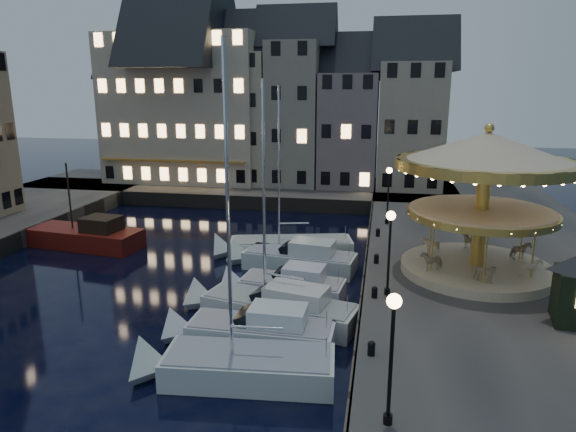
% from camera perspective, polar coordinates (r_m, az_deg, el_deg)
% --- Properties ---
extents(ground, '(160.00, 160.00, 0.00)m').
position_cam_1_polar(ground, '(26.15, -5.46, -11.00)').
color(ground, black).
rests_on(ground, ground).
extents(quay_east, '(16.00, 56.00, 1.30)m').
position_cam_1_polar(quay_east, '(31.41, 23.44, -6.47)').
color(quay_east, '#474442').
rests_on(quay_east, ground).
extents(quay_north, '(44.00, 12.00, 1.30)m').
position_cam_1_polar(quay_north, '(53.82, -5.55, 2.94)').
color(quay_north, '#474442').
rests_on(quay_north, ground).
extents(quaywall_e, '(0.15, 44.00, 1.30)m').
position_cam_1_polar(quaywall_e, '(30.56, 8.61, -5.97)').
color(quaywall_e, '#47423A').
rests_on(quaywall_e, ground).
extents(quaywall_n, '(48.00, 0.15, 1.30)m').
position_cam_1_polar(quaywall_n, '(47.64, -5.21, 1.47)').
color(quaywall_n, '#47423A').
rests_on(quaywall_n, ground).
extents(streetlamp_a, '(0.44, 0.44, 4.17)m').
position_cam_1_polar(streetlamp_a, '(15.44, 11.49, -13.45)').
color(streetlamp_a, black).
rests_on(streetlamp_a, quay_east).
extents(streetlamp_b, '(0.44, 0.44, 4.17)m').
position_cam_1_polar(streetlamp_b, '(24.75, 11.24, -2.73)').
color(streetlamp_b, black).
rests_on(streetlamp_b, quay_east).
extents(streetlamp_c, '(0.44, 0.44, 4.17)m').
position_cam_1_polar(streetlamp_c, '(37.88, 11.10, 3.15)').
color(streetlamp_c, black).
rests_on(streetlamp_c, quay_east).
extents(bollard_a, '(0.30, 0.30, 0.57)m').
position_cam_1_polar(bollard_a, '(20.10, 9.25, -14.23)').
color(bollard_a, black).
rests_on(bollard_a, quay_east).
extents(bollard_b, '(0.30, 0.30, 0.57)m').
position_cam_1_polar(bollard_b, '(25.08, 9.59, -8.28)').
color(bollard_b, black).
rests_on(bollard_b, quay_east).
extents(bollard_c, '(0.30, 0.30, 0.57)m').
position_cam_1_polar(bollard_c, '(29.77, 9.80, -4.63)').
color(bollard_c, black).
rests_on(bollard_c, quay_east).
extents(bollard_d, '(0.30, 0.30, 0.57)m').
position_cam_1_polar(bollard_d, '(35.02, 9.96, -1.76)').
color(bollard_d, black).
rests_on(bollard_d, quay_east).
extents(townhouse_na, '(5.50, 8.00, 12.80)m').
position_cam_1_polar(townhouse_na, '(58.95, -16.16, 10.43)').
color(townhouse_na, gray).
rests_on(townhouse_na, quay_north).
extents(townhouse_nb, '(6.16, 8.00, 13.80)m').
position_cam_1_polar(townhouse_nb, '(56.72, -11.17, 11.09)').
color(townhouse_nb, gray).
rests_on(townhouse_nb, quay_north).
extents(townhouse_nc, '(6.82, 8.00, 14.80)m').
position_cam_1_polar(townhouse_nc, '(54.77, -5.17, 11.72)').
color(townhouse_nc, tan).
rests_on(townhouse_nc, quay_north).
extents(townhouse_nd, '(5.50, 8.00, 15.80)m').
position_cam_1_polar(townhouse_nd, '(53.49, 0.90, 12.25)').
color(townhouse_nd, gray).
rests_on(townhouse_nd, quay_north).
extents(townhouse_ne, '(6.16, 8.00, 12.80)m').
position_cam_1_polar(townhouse_ne, '(52.93, 6.82, 10.50)').
color(townhouse_ne, slate).
rests_on(townhouse_ne, quay_north).
extents(townhouse_nf, '(6.82, 8.00, 13.80)m').
position_cam_1_polar(townhouse_nf, '(52.84, 13.51, 10.76)').
color(townhouse_nf, tan).
rests_on(townhouse_nf, quay_north).
extents(hotel_corner, '(17.60, 9.00, 16.80)m').
position_cam_1_polar(hotel_corner, '(56.64, -11.19, 12.61)').
color(hotel_corner, '#C1B099').
rests_on(hotel_corner, quay_north).
extents(motorboat_a, '(7.70, 3.12, 12.79)m').
position_cam_1_polar(motorboat_a, '(20.85, -5.97, -16.34)').
color(motorboat_a, silver).
rests_on(motorboat_a, ground).
extents(motorboat_b, '(7.42, 2.21, 2.15)m').
position_cam_1_polar(motorboat_b, '(23.10, -4.03, -12.78)').
color(motorboat_b, silver).
rests_on(motorboat_b, ground).
extents(motorboat_c, '(8.66, 4.00, 11.48)m').
position_cam_1_polar(motorboat_c, '(25.35, -1.83, -10.10)').
color(motorboat_c, silver).
rests_on(motorboat_c, ground).
extents(motorboat_d, '(6.63, 2.78, 2.15)m').
position_cam_1_polar(motorboat_d, '(27.80, -0.38, -7.92)').
color(motorboat_d, silver).
rests_on(motorboat_d, ground).
extents(motorboat_e, '(8.03, 3.31, 2.15)m').
position_cam_1_polar(motorboat_e, '(32.11, 0.59, -4.82)').
color(motorboat_e, silver).
rests_on(motorboat_e, ground).
extents(motorboat_f, '(9.23, 4.33, 12.25)m').
position_cam_1_polar(motorboat_f, '(34.68, -0.60, -3.55)').
color(motorboat_f, silver).
rests_on(motorboat_f, ground).
extents(red_fishing_boat, '(8.48, 3.87, 6.16)m').
position_cam_1_polar(red_fishing_boat, '(39.14, -21.40, -2.21)').
color(red_fishing_boat, '#5E140E').
rests_on(red_fishing_boat, ground).
extents(carousel, '(9.16, 9.16, 8.01)m').
position_cam_1_polar(carousel, '(28.45, 21.04, 4.10)').
color(carousel, '#D0B492').
rests_on(carousel, quay_east).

